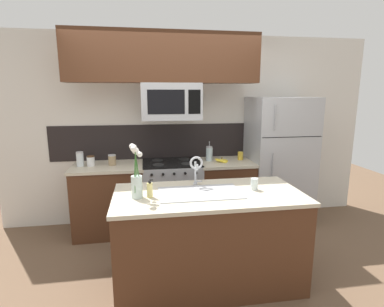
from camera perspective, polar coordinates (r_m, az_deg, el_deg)
name	(u,v)px	position (r m, az deg, el deg)	size (l,w,h in m)	color
ground_plane	(180,263)	(3.48, -2.23, -20.06)	(10.00, 10.00, 0.00)	brown
rear_partition	(190,130)	(4.31, -0.46, 4.53)	(5.20, 0.10, 2.60)	silver
splash_band	(169,141)	(4.24, -4.35, 2.33)	(3.23, 0.01, 0.48)	black
back_counter_left	(110,199)	(4.11, -15.38, -8.34)	(0.91, 0.65, 0.91)	#4C2B19
back_counter_right	(225,193)	(4.23, 6.24, -7.44)	(0.74, 0.65, 0.91)	#4C2B19
stove_range	(172,195)	(4.10, -3.82, -7.93)	(0.76, 0.64, 0.93)	#A8AAAF
microwave	(171,101)	(3.85, -4.04, 9.86)	(0.74, 0.40, 0.45)	#A8AAAF
upper_cabinet_band	(164,58)	(3.83, -5.43, 17.72)	(2.35, 0.34, 0.60)	#4C2B19
refrigerator	(278,161)	(4.39, 16.08, -1.31)	(0.84, 0.74, 1.77)	#A8AAAF
storage_jar_tall	(80,159)	(4.03, -20.56, -0.99)	(0.09, 0.09, 0.18)	silver
storage_jar_medium	(91,161)	(4.01, -18.72, -1.34)	(0.10, 0.10, 0.13)	silver
storage_jar_short	(112,160)	(3.97, -14.97, -1.19)	(0.10, 0.10, 0.14)	#997F5B
banana_bunch	(222,161)	(4.02, 5.72, -1.36)	(0.19, 0.15, 0.08)	yellow
french_press	(209,154)	(4.09, 3.31, -0.01)	(0.09, 0.09, 0.27)	silver
coffee_tin	(240,156)	(4.20, 9.21, -0.44)	(0.08, 0.08, 0.11)	gold
island_counter	(208,238)	(2.99, 3.05, -15.71)	(1.75, 0.85, 0.91)	#4C2B19
kitchen_sink	(200,200)	(2.82, 1.53, -8.87)	(0.76, 0.44, 0.16)	#ADAFB5
sink_faucet	(196,167)	(2.95, 0.79, -2.55)	(0.14, 0.14, 0.31)	#B7BABF
dish_soap_bottle	(150,190)	(2.70, -8.04, -6.87)	(0.06, 0.05, 0.16)	#DBCC75
drinking_glass	(254,184)	(2.94, 11.78, -5.72)	(0.07, 0.07, 0.11)	silver
flower_vase	(137,179)	(2.67, -10.52, -4.87)	(0.11, 0.17, 0.49)	silver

